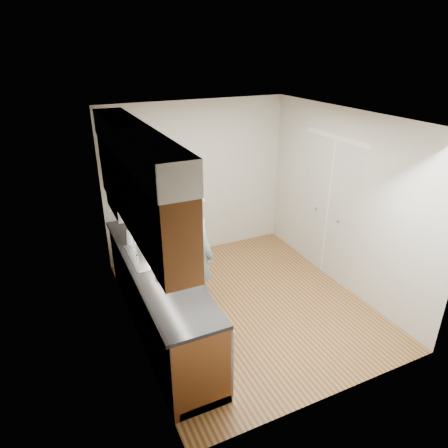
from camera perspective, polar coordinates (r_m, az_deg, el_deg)
name	(u,v)px	position (r m, az deg, el deg)	size (l,w,h in m)	color
floor	(246,303)	(5.58, 3.23, -11.27)	(3.50, 3.50, 0.00)	olive
ceiling	(252,117)	(4.60, 3.97, 14.97)	(3.50, 3.50, 0.00)	white
wall_left	(128,243)	(4.50, -13.53, -2.71)	(0.02, 3.50, 2.50)	beige
wall_right	(344,202)	(5.78, 16.79, 3.08)	(0.02, 3.50, 2.50)	beige
wall_back	(197,180)	(6.44, -3.88, 6.25)	(3.00, 0.02, 2.50)	beige
counter	(159,295)	(4.93, -9.22, -9.97)	(0.64, 2.80, 1.30)	brown
upper_cabinets	(137,179)	(4.31, -12.38, 6.27)	(0.47, 2.80, 1.21)	brown
closet_door	(328,209)	(6.06, 14.62, 2.04)	(0.02, 1.22, 2.05)	white
floor_mat	(198,304)	(5.57, -3.77, -11.28)	(0.45, 0.76, 0.01)	slate
person	(196,243)	(5.08, -4.06, -2.71)	(0.65, 0.44, 1.85)	#8A9CA8
soap_bottle_a	(131,234)	(5.08, -13.20, -1.43)	(0.12, 0.12, 0.30)	silver
soap_bottle_b	(141,232)	(5.25, -11.73, -1.10)	(0.09, 0.09, 0.19)	silver
soap_bottle_c	(134,229)	(5.39, -12.77, -0.75)	(0.12, 0.12, 0.15)	silver
dish_rack	(179,272)	(4.41, -6.38, -6.87)	(0.41, 0.34, 0.06)	black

